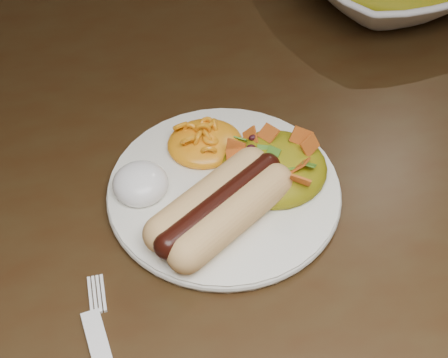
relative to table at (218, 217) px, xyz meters
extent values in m
cube|color=black|center=(0.00, 0.00, 0.07)|extent=(1.60, 0.90, 0.04)
cylinder|color=white|center=(0.00, -0.05, 0.10)|extent=(0.26, 0.26, 0.01)
cylinder|color=#E7A461|center=(-0.02, -0.10, 0.12)|extent=(0.11, 0.09, 0.03)
cylinder|color=#E7A461|center=(-0.02, -0.07, 0.12)|extent=(0.11, 0.09, 0.03)
cylinder|color=black|center=(-0.02, -0.08, 0.12)|extent=(0.12, 0.09, 0.02)
ellipsoid|color=yellow|center=(-0.01, 0.01, 0.12)|extent=(0.08, 0.07, 0.03)
ellipsoid|color=white|center=(-0.08, -0.03, 0.12)|extent=(0.07, 0.07, 0.03)
ellipsoid|color=orange|center=(0.05, -0.04, 0.12)|extent=(0.10, 0.10, 0.04)
camera|label=1|loc=(-0.09, -0.41, 0.54)|focal=50.00mm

